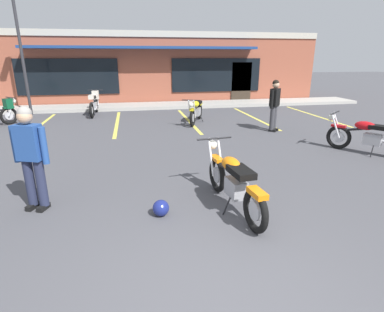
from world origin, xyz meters
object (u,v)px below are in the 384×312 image
person_in_shorts_foreground (31,153)px  motorcycle_blue_standard (368,136)px  motorcycle_red_sportbike (94,102)px  person_by_back_row (274,103)px  motorcycle_silver_naked (196,111)px  helmet_on_pavement (161,208)px  parking_lot_lamp_post (18,34)px  motorcycle_foreground_classic (234,182)px

person_in_shorts_foreground → motorcycle_blue_standard: bearing=11.9°
motorcycle_red_sportbike → person_by_back_row: (6.16, -4.36, 0.42)m
person_by_back_row → motorcycle_silver_naked: bearing=140.8°
motorcycle_red_sportbike → person_by_back_row: size_ratio=1.26×
motorcycle_blue_standard → person_in_shorts_foreground: bearing=-168.1°
helmet_on_pavement → motorcycle_blue_standard: bearing=21.9°
motorcycle_red_sportbike → parking_lot_lamp_post: size_ratio=0.42×
motorcycle_silver_naked → helmet_on_pavement: bearing=-106.3°
motorcycle_foreground_classic → parking_lot_lamp_post: parking_lot_lamp_post is taller
motorcycle_foreground_classic → motorcycle_blue_standard: (4.29, 2.17, 0.00)m
person_by_back_row → motorcycle_foreground_classic: bearing=-121.4°
motorcycle_red_sportbike → person_in_shorts_foreground: 8.77m
motorcycle_silver_naked → person_in_shorts_foreground: 7.38m
motorcycle_red_sportbike → helmet_on_pavement: 9.60m
person_in_shorts_foreground → parking_lot_lamp_post: bearing=106.3°
person_in_shorts_foreground → person_by_back_row: size_ratio=1.00×
motorcycle_foreground_classic → motorcycle_silver_naked: size_ratio=1.06×
person_by_back_row → parking_lot_lamp_post: parking_lot_lamp_post is taller
motorcycle_blue_standard → motorcycle_foreground_classic: bearing=-153.2°
motorcycle_blue_standard → person_by_back_row: (-1.24, 2.83, 0.49)m
motorcycle_blue_standard → parking_lot_lamp_post: bearing=143.1°
motorcycle_red_sportbike → motorcycle_blue_standard: 10.31m
motorcycle_red_sportbike → motorcycle_blue_standard: same height
motorcycle_red_sportbike → person_in_shorts_foreground: (-0.02, -8.76, 0.42)m
motorcycle_silver_naked → person_in_shorts_foreground: bearing=-122.4°
helmet_on_pavement → parking_lot_lamp_post: bearing=115.2°
motorcycle_red_sportbike → parking_lot_lamp_post: parking_lot_lamp_post is taller
motorcycle_blue_standard → helmet_on_pavement: (-5.47, -2.20, -0.33)m
motorcycle_blue_standard → person_by_back_row: 3.13m
motorcycle_silver_naked → helmet_on_pavement: (-2.00, -6.86, -0.33)m
motorcycle_silver_naked → parking_lot_lamp_post: bearing=156.3°
person_by_back_row → motorcycle_red_sportbike: bearing=144.7°
motorcycle_red_sportbike → motorcycle_silver_naked: (3.92, -2.54, -0.07)m
person_in_shorts_foreground → helmet_on_pavement: (1.94, -0.64, -0.82)m
motorcycle_silver_naked → person_in_shorts_foreground: size_ratio=1.19×
motorcycle_red_sportbike → person_in_shorts_foreground: bearing=-90.1°
motorcycle_blue_standard → motorcycle_red_sportbike: bearing=135.8°
motorcycle_foreground_classic → helmet_on_pavement: size_ratio=8.11×
motorcycle_foreground_classic → helmet_on_pavement: 1.23m
motorcycle_foreground_classic → person_in_shorts_foreground: 3.22m
motorcycle_red_sportbike → person_by_back_row: 7.55m
motorcycle_foreground_classic → motorcycle_silver_naked: 6.87m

